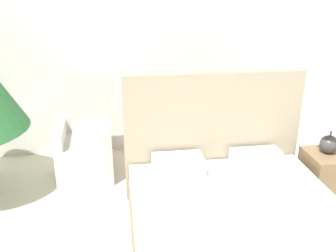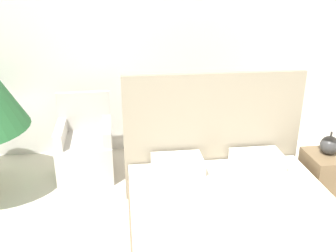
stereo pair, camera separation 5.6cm
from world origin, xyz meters
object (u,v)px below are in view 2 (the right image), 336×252
at_px(armchair_near_window_left, 86,151).
at_px(table_lamp, 333,125).
at_px(armchair_near_window_right, 172,146).
at_px(nightstand, 327,176).
at_px(bed, 237,224).

distance_m(armchair_near_window_left, table_lamp, 2.77).
bearing_deg(armchair_near_window_left, armchair_near_window_right, -1.80).
bearing_deg(table_lamp, armchair_near_window_right, 151.04).
xyz_separation_m(nightstand, table_lamp, (-0.02, 0.03, 0.57)).
bearing_deg(armchair_near_window_right, armchair_near_window_left, -173.04).
bearing_deg(nightstand, armchair_near_window_right, 150.51).
distance_m(bed, armchair_near_window_right, 1.62).
relative_size(armchair_near_window_left, armchair_near_window_right, 1.00).
bearing_deg(armchair_near_window_left, table_lamp, -20.01).
height_order(bed, armchair_near_window_left, bed).
relative_size(bed, armchair_near_window_right, 2.25).
height_order(armchair_near_window_left, table_lamp, table_lamp).
distance_m(bed, nightstand, 1.40).
bearing_deg(table_lamp, bed, -148.45).
bearing_deg(armchair_near_window_right, bed, -70.77).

